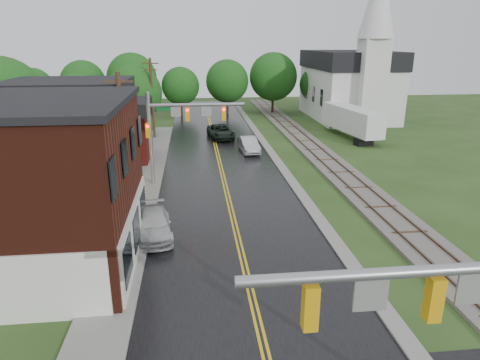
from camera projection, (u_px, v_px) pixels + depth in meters
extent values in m
cube|color=black|center=(222.00, 171.00, 37.10)|extent=(10.00, 90.00, 0.02)
cube|color=gray|center=(272.00, 155.00, 42.39)|extent=(0.80, 70.00, 0.12)
cube|color=gray|center=(143.00, 193.00, 31.72)|extent=(2.40, 50.00, 0.12)
cube|color=silver|center=(135.00, 231.00, 21.89)|extent=(0.10, 9.50, 3.00)
cube|color=tan|center=(75.00, 150.00, 31.17)|extent=(8.00, 7.00, 6.40)
cube|color=#3F0F0C|center=(111.00, 137.00, 40.09)|extent=(7.00, 6.00, 4.40)
cube|color=silver|center=(347.00, 94.00, 61.72)|extent=(10.00, 16.00, 7.00)
cube|color=black|center=(350.00, 60.00, 60.25)|extent=(10.40, 16.40, 2.40)
cube|color=silver|center=(371.00, 85.00, 53.54)|extent=(3.20, 3.20, 11.00)
cube|color=#59544C|center=(318.00, 153.00, 42.84)|extent=(3.20, 80.00, 0.20)
cube|color=#4C3828|center=(311.00, 151.00, 42.72)|extent=(0.10, 80.00, 0.12)
cube|color=#4C3828|center=(325.00, 151.00, 42.87)|extent=(0.10, 80.00, 0.12)
cylinder|color=gray|center=(406.00, 272.00, 8.93)|extent=(7.20, 0.26, 0.26)
cube|color=orange|center=(434.00, 299.00, 9.22)|extent=(0.32, 0.30, 1.05)
cube|color=orange|center=(310.00, 307.00, 8.94)|extent=(0.32, 0.30, 1.05)
cube|color=gray|center=(473.00, 288.00, 9.25)|extent=(0.75, 0.06, 0.75)
cube|color=gray|center=(371.00, 295.00, 9.01)|extent=(0.75, 0.06, 0.75)
cylinder|color=gray|center=(150.00, 140.00, 32.56)|extent=(0.28, 0.28, 7.20)
cylinder|color=gray|center=(197.00, 105.00, 32.12)|extent=(7.20, 0.26, 0.26)
cube|color=orange|center=(187.00, 114.00, 32.27)|extent=(0.32, 0.30, 1.05)
cube|color=orange|center=(224.00, 114.00, 32.55)|extent=(0.32, 0.30, 1.05)
cube|color=gray|center=(176.00, 112.00, 32.11)|extent=(0.75, 0.06, 0.75)
cube|color=gray|center=(207.00, 111.00, 32.36)|extent=(0.75, 0.06, 0.75)
cube|color=#0C5926|center=(166.00, 109.00, 31.96)|extent=(1.40, 0.04, 0.30)
sphere|color=#FF0C0C|center=(187.00, 110.00, 31.99)|extent=(0.20, 0.20, 0.20)
cylinder|color=#382616|center=(124.00, 144.00, 27.43)|extent=(0.28, 0.28, 9.00)
cube|color=#382616|center=(118.00, 82.00, 26.21)|extent=(1.80, 0.12, 0.12)
cube|color=#382616|center=(119.00, 93.00, 26.43)|extent=(1.40, 0.12, 0.12)
cylinder|color=#382616|center=(152.00, 99.00, 48.21)|extent=(0.28, 0.28, 9.00)
cube|color=#382616|center=(150.00, 63.00, 47.00)|extent=(1.80, 0.12, 0.12)
cube|color=#382616|center=(151.00, 70.00, 47.21)|extent=(1.40, 0.12, 0.12)
cylinder|color=black|center=(10.00, 152.00, 36.57)|extent=(0.36, 0.36, 3.42)
sphere|color=#174B15|center=(2.00, 103.00, 35.27)|extent=(7.60, 7.60, 7.60)
sphere|color=#174B15|center=(9.00, 112.00, 35.16)|extent=(5.32, 5.32, 5.32)
cylinder|color=black|center=(81.00, 135.00, 44.66)|extent=(0.36, 0.36, 2.70)
sphere|color=#174B15|center=(78.00, 104.00, 43.63)|extent=(6.00, 6.00, 6.00)
sphere|color=#174B15|center=(83.00, 109.00, 43.48)|extent=(4.20, 4.20, 4.20)
cylinder|color=black|center=(137.00, 123.00, 50.82)|extent=(0.36, 0.36, 2.88)
sphere|color=#174B15|center=(134.00, 93.00, 49.73)|extent=(6.40, 6.40, 6.40)
sphere|color=#174B15|center=(140.00, 98.00, 49.58)|extent=(4.48, 4.48, 4.48)
imported|color=black|center=(221.00, 132.00, 49.28)|extent=(3.20, 5.80, 1.54)
imported|color=#AAAAAF|center=(249.00, 145.00, 43.23)|extent=(1.96, 4.70, 1.51)
imported|color=silver|center=(153.00, 225.00, 24.63)|extent=(2.60, 5.08, 1.41)
cube|color=black|center=(363.00, 142.00, 46.12)|extent=(1.90, 1.43, 0.80)
cylinder|color=gray|center=(342.00, 129.00, 52.47)|extent=(0.16, 0.16, 0.80)
cube|color=silver|center=(351.00, 119.00, 49.39)|extent=(3.81, 10.97, 2.69)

